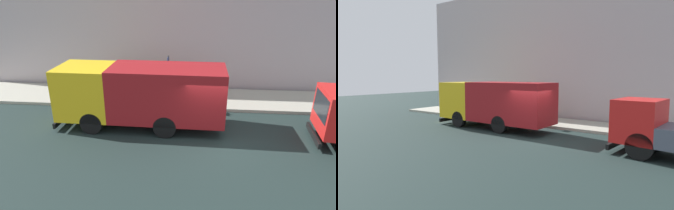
{
  "view_description": "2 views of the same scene",
  "coord_description": "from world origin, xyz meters",
  "views": [
    {
      "loc": [
        -11.34,
        0.93,
        6.15
      ],
      "look_at": [
        0.83,
        2.06,
        1.17
      ],
      "focal_mm": 31.04,
      "sensor_mm": 36.0,
      "label": 1
    },
    {
      "loc": [
        -12.59,
        -7.4,
        3.3
      ],
      "look_at": [
        1.5,
        2.78,
        1.45
      ],
      "focal_mm": 29.89,
      "sensor_mm": 36.0,
      "label": 2
    }
  ],
  "objects": [
    {
      "name": "ground",
      "position": [
        0.0,
        0.0,
        0.0
      ],
      "size": [
        80.0,
        80.0,
        0.0
      ],
      "primitive_type": "plane",
      "color": "#1E2C2A"
    },
    {
      "name": "sidewalk",
      "position": [
        4.67,
        0.0,
        0.08
      ],
      "size": [
        3.34,
        30.0,
        0.16
      ],
      "primitive_type": "cube",
      "color": "#A9A796",
      "rests_on": "ground"
    },
    {
      "name": "building_facade",
      "position": [
        6.84,
        0.0,
        5.17
      ],
      "size": [
        0.5,
        30.0,
        10.34
      ],
      "primitive_type": "cube",
      "color": "#B6A8AB",
      "rests_on": "ground"
    },
    {
      "name": "large_utility_truck",
      "position": [
        1.01,
        3.34,
        1.65
      ],
      "size": [
        2.52,
        7.73,
        2.89
      ],
      "rotation": [
        0.0,
        0.0,
        -0.02
      ],
      "color": "yellow",
      "rests_on": "ground"
    },
    {
      "name": "pedestrian_walking",
      "position": [
        5.8,
        3.1,
        1.03
      ],
      "size": [
        0.51,
        0.51,
        1.64
      ],
      "rotation": [
        0.0,
        0.0,
        2.2
      ],
      "color": "brown",
      "rests_on": "sidewalk"
    },
    {
      "name": "pedestrian_standing",
      "position": [
        5.38,
        4.62,
        1.0
      ],
      "size": [
        0.5,
        0.5,
        1.59
      ],
      "rotation": [
        0.0,
        0.0,
        1.15
      ],
      "color": "#4C345B",
      "rests_on": "sidewalk"
    },
    {
      "name": "traffic_cone_orange",
      "position": [
        3.61,
        6.48,
        0.45
      ],
      "size": [
        0.41,
        0.41,
        0.58
      ],
      "primitive_type": "cone",
      "color": "orange",
      "rests_on": "sidewalk"
    },
    {
      "name": "street_sign_post",
      "position": [
        3.27,
        2.27,
        1.77
      ],
      "size": [
        0.44,
        0.08,
        2.73
      ],
      "color": "#4C5156",
      "rests_on": "sidewalk"
    }
  ]
}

